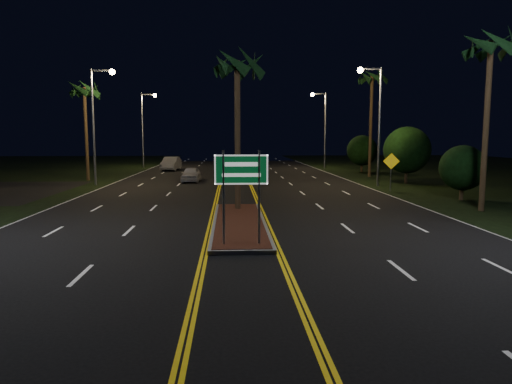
{
  "coord_description": "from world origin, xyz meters",
  "views": [
    {
      "loc": [
        -0.36,
        -12.45,
        3.79
      ],
      "look_at": [
        0.51,
        3.12,
        1.9
      ],
      "focal_mm": 32.0,
      "sensor_mm": 36.0,
      "label": 1
    }
  ],
  "objects": [
    {
      "name": "car_near",
      "position": [
        -3.7,
        26.37,
        0.73
      ],
      "size": [
        2.02,
        4.45,
        1.46
      ],
      "primitive_type": "imported",
      "rotation": [
        0.0,
        0.0,
        -0.03
      ],
      "color": "silver",
      "rests_on": "ground"
    },
    {
      "name": "car_far",
      "position": [
        -7.12,
        39.93,
        0.88
      ],
      "size": [
        2.64,
        5.44,
        1.76
      ],
      "primitive_type": "imported",
      "rotation": [
        0.0,
        0.0,
        -0.07
      ],
      "color": "silver",
      "rests_on": "ground"
    },
    {
      "name": "warning_sign",
      "position": [
        10.8,
        18.61,
        1.75
      ],
      "size": [
        1.09,
        0.29,
        2.67
      ],
      "rotation": [
        0.0,
        0.0,
        -0.24
      ],
      "color": "gray",
      "rests_on": "ground"
    },
    {
      "name": "median_island",
      "position": [
        0.0,
        7.0,
        0.08
      ],
      "size": [
        2.25,
        10.25,
        0.17
      ],
      "color": "gray",
      "rests_on": "ground"
    },
    {
      "name": "palm_right_near",
      "position": [
        12.5,
        10.0,
        8.21
      ],
      "size": [
        2.4,
        2.4,
        9.3
      ],
      "color": "#382819",
      "rests_on": "ground"
    },
    {
      "name": "shrub_near",
      "position": [
        13.5,
        14.0,
        1.95
      ],
      "size": [
        2.7,
        2.7,
        3.3
      ],
      "color": "#382819",
      "rests_on": "ground"
    },
    {
      "name": "palm_left_far",
      "position": [
        -12.8,
        28.0,
        7.75
      ],
      "size": [
        2.4,
        2.4,
        8.8
      ],
      "color": "#382819",
      "rests_on": "ground"
    },
    {
      "name": "streetlight_right_far",
      "position": [
        10.61,
        42.0,
        5.66
      ],
      "size": [
        1.91,
        0.44,
        9.0
      ],
      "color": "gray",
      "rests_on": "ground"
    },
    {
      "name": "palm_median",
      "position": [
        0.0,
        10.5,
        7.28
      ],
      "size": [
        2.4,
        2.4,
        8.3
      ],
      "color": "#382819",
      "rests_on": "ground"
    },
    {
      "name": "palm_right_far",
      "position": [
        12.8,
        30.0,
        9.14
      ],
      "size": [
        2.4,
        2.4,
        10.3
      ],
      "color": "#382819",
      "rests_on": "ground"
    },
    {
      "name": "streetlight_left_far",
      "position": [
        -10.61,
        44.0,
        5.66
      ],
      "size": [
        1.91,
        0.44,
        9.0
      ],
      "color": "gray",
      "rests_on": "ground"
    },
    {
      "name": "highway_sign",
      "position": [
        0.0,
        2.8,
        2.4
      ],
      "size": [
        1.8,
        0.08,
        3.2
      ],
      "color": "gray",
      "rests_on": "ground"
    },
    {
      "name": "ground",
      "position": [
        0.0,
        0.0,
        0.0
      ],
      "size": [
        120.0,
        120.0,
        0.0
      ],
      "primitive_type": "plane",
      "color": "black",
      "rests_on": "ground"
    },
    {
      "name": "shrub_far",
      "position": [
        13.8,
        36.0,
        2.34
      ],
      "size": [
        3.24,
        3.24,
        3.96
      ],
      "color": "#382819",
      "rests_on": "ground"
    },
    {
      "name": "shrub_mid",
      "position": [
        14.0,
        24.0,
        2.73
      ],
      "size": [
        3.78,
        3.78,
        4.62
      ],
      "color": "#382819",
      "rests_on": "ground"
    },
    {
      "name": "streetlight_left_mid",
      "position": [
        -10.61,
        24.0,
        5.66
      ],
      "size": [
        1.91,
        0.44,
        9.0
      ],
      "color": "gray",
      "rests_on": "ground"
    },
    {
      "name": "streetlight_right_mid",
      "position": [
        10.61,
        22.0,
        5.66
      ],
      "size": [
        1.91,
        0.44,
        9.0
      ],
      "color": "gray",
      "rests_on": "ground"
    }
  ]
}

